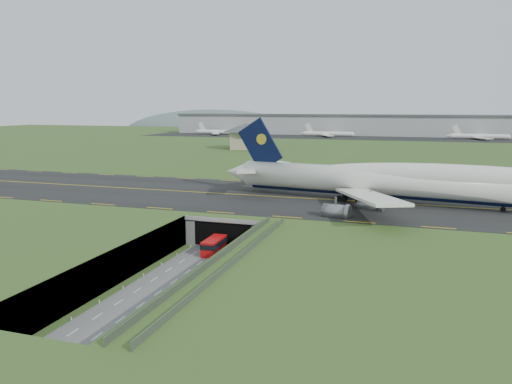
% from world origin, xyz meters
% --- Properties ---
extents(ground, '(900.00, 900.00, 0.00)m').
position_xyz_m(ground, '(0.00, 0.00, 0.00)').
color(ground, '#395622').
rests_on(ground, ground).
extents(airfield_deck, '(800.00, 800.00, 6.00)m').
position_xyz_m(airfield_deck, '(0.00, 0.00, 3.00)').
color(airfield_deck, gray).
rests_on(airfield_deck, ground).
extents(trench_road, '(12.00, 75.00, 0.20)m').
position_xyz_m(trench_road, '(0.00, -7.50, 0.10)').
color(trench_road, slate).
rests_on(trench_road, ground).
extents(taxiway, '(800.00, 44.00, 0.18)m').
position_xyz_m(taxiway, '(0.00, 33.00, 6.09)').
color(taxiway, black).
rests_on(taxiway, airfield_deck).
extents(tunnel_portal, '(17.00, 22.30, 6.00)m').
position_xyz_m(tunnel_portal, '(0.00, 16.71, 3.33)').
color(tunnel_portal, gray).
rests_on(tunnel_portal, ground).
extents(guideway, '(3.00, 53.00, 7.05)m').
position_xyz_m(guideway, '(11.00, -19.11, 5.32)').
color(guideway, '#A8A8A3').
rests_on(guideway, ground).
extents(jumbo_jet, '(89.81, 58.20, 19.42)m').
position_xyz_m(jumbo_jet, '(33.52, 33.00, 11.22)').
color(jumbo_jet, white).
rests_on(jumbo_jet, ground).
extents(shuttle_tram, '(2.90, 7.24, 2.94)m').
position_xyz_m(shuttle_tram, '(0.03, 3.48, 1.62)').
color(shuttle_tram, red).
rests_on(shuttle_tram, ground).
extents(service_building, '(30.13, 30.13, 13.17)m').
position_xyz_m(service_building, '(-47.44, 160.88, 13.80)').
color(service_building, tan).
rests_on(service_building, ground).
extents(cargo_terminal, '(320.00, 67.00, 15.60)m').
position_xyz_m(cargo_terminal, '(-0.19, 299.41, 13.96)').
color(cargo_terminal, '#B2B2B2').
rests_on(cargo_terminal, ground).
extents(distant_hills, '(700.00, 91.00, 60.00)m').
position_xyz_m(distant_hills, '(64.38, 430.00, -4.00)').
color(distant_hills, slate).
rests_on(distant_hills, ground).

